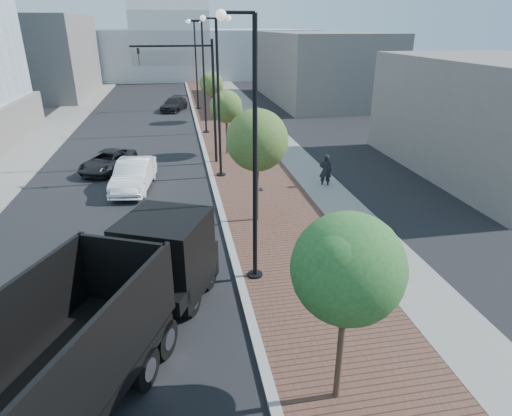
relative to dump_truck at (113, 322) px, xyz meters
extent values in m
cube|color=#4C2D23|center=(7.44, 33.80, -1.43)|extent=(7.00, 140.00, 0.12)
cube|color=slate|center=(10.14, 33.80, -1.42)|extent=(2.40, 140.00, 0.13)
cube|color=gray|center=(3.94, 33.80, -1.42)|extent=(0.30, 140.00, 0.14)
cube|color=slate|center=(-9.06, 33.80, -1.43)|extent=(4.00, 140.00, 0.12)
cube|color=black|center=(1.37, 3.02, 0.25)|extent=(3.43, 3.48, 2.66)
cube|color=black|center=(2.00, 4.39, -0.62)|extent=(2.45, 1.48, 1.33)
cube|color=black|center=(0.75, 1.66, -0.41)|extent=(2.67, 1.80, 0.51)
cube|color=black|center=(-0.36, -3.88, 1.02)|extent=(4.01, 8.62, 2.05)
cube|color=black|center=(0.36, 0.79, 1.02)|extent=(2.38, 1.17, 2.05)
cylinder|color=black|center=(0.15, 2.92, -0.92)|extent=(0.74, 1.15, 1.13)
cylinder|color=silver|center=(0.15, 2.92, -0.92)|extent=(0.57, 0.70, 0.61)
cylinder|color=black|center=(2.10, 2.03, -0.92)|extent=(0.74, 1.15, 1.13)
cylinder|color=silver|center=(2.10, 2.03, -0.92)|extent=(0.57, 0.70, 0.61)
cylinder|color=black|center=(0.81, 4.38, -0.92)|extent=(0.74, 1.15, 1.13)
cylinder|color=silver|center=(0.81, 4.38, -0.92)|extent=(0.57, 0.70, 0.61)
cylinder|color=black|center=(2.77, 3.49, -0.92)|extent=(0.74, 1.15, 1.13)
cylinder|color=silver|center=(2.77, 3.49, -0.92)|extent=(0.57, 0.70, 0.61)
cylinder|color=black|center=(-1.18, 0.01, -0.92)|extent=(0.74, 1.15, 1.13)
cylinder|color=silver|center=(-1.18, 0.01, -0.92)|extent=(0.57, 0.70, 0.61)
cylinder|color=black|center=(0.78, -0.88, -0.92)|extent=(0.74, 1.15, 1.13)
cylinder|color=silver|center=(0.78, -0.88, -0.92)|extent=(0.57, 0.70, 0.61)
cylinder|color=black|center=(-0.68, 1.10, -0.92)|extent=(0.74, 1.15, 1.13)
cylinder|color=silver|center=(-0.68, 1.10, -0.92)|extent=(0.57, 0.70, 0.61)
cylinder|color=black|center=(1.28, 0.21, -0.92)|extent=(0.74, 1.15, 1.13)
cylinder|color=silver|center=(1.28, 0.21, -0.92)|extent=(0.57, 0.70, 0.61)
imported|color=white|center=(-0.61, 14.57, -0.65)|extent=(2.45, 5.30, 1.68)
imported|color=black|center=(-2.53, 18.36, -0.84)|extent=(3.74, 5.13, 1.30)
imported|color=black|center=(1.88, 39.57, -0.79)|extent=(3.45, 5.21, 1.40)
imported|color=black|center=(10.33, 12.92, -0.51)|extent=(0.80, 0.61, 1.96)
cylinder|color=black|center=(4.54, 3.80, -1.39)|extent=(0.56, 0.56, 0.20)
cylinder|color=black|center=(4.54, 3.80, 3.13)|extent=(0.16, 0.16, 9.00)
cylinder|color=black|center=(4.04, 3.80, 7.63)|extent=(1.00, 0.10, 0.10)
sphere|color=silver|center=(3.54, 3.80, 7.56)|extent=(0.32, 0.32, 0.32)
cylinder|color=black|center=(4.54, 15.80, -1.39)|extent=(0.56, 0.56, 0.20)
cylinder|color=black|center=(4.54, 15.80, 3.13)|extent=(0.16, 0.16, 9.00)
cylinder|color=black|center=(4.54, 15.80, 7.63)|extent=(1.40, 0.10, 0.10)
sphere|color=silver|center=(3.84, 15.80, 7.63)|extent=(0.32, 0.32, 0.32)
sphere|color=silver|center=(5.24, 15.80, 7.63)|extent=(0.32, 0.32, 0.32)
cylinder|color=black|center=(4.54, 27.80, -1.39)|extent=(0.56, 0.56, 0.20)
cylinder|color=black|center=(4.54, 27.80, 3.13)|extent=(0.16, 0.16, 9.00)
cylinder|color=black|center=(4.04, 27.80, 7.63)|extent=(1.00, 0.10, 0.10)
sphere|color=silver|center=(3.54, 27.80, 7.56)|extent=(0.32, 0.32, 0.32)
cylinder|color=black|center=(4.54, 39.80, -1.39)|extent=(0.56, 0.56, 0.20)
cylinder|color=black|center=(4.54, 39.80, 3.13)|extent=(0.16, 0.16, 9.00)
cylinder|color=black|center=(4.54, 39.80, 7.63)|extent=(1.40, 0.10, 0.10)
sphere|color=silver|center=(3.84, 39.80, 7.63)|extent=(0.32, 0.32, 0.32)
sphere|color=silver|center=(5.24, 39.80, 7.63)|extent=(0.32, 0.32, 0.32)
cylinder|color=black|center=(4.54, 18.80, 2.51)|extent=(0.18, 0.18, 8.00)
cylinder|color=black|center=(2.04, 18.80, 6.11)|extent=(5.00, 0.12, 0.12)
imported|color=black|center=(0.04, 18.80, 5.51)|extent=(0.16, 0.20, 1.00)
cylinder|color=#382619|center=(5.54, -2.20, 0.30)|extent=(0.16, 0.16, 3.57)
sphere|color=#20561D|center=(5.54, -2.20, 2.34)|extent=(2.56, 2.56, 2.56)
sphere|color=#20561D|center=(5.94, -1.90, 2.08)|extent=(1.80, 1.80, 1.80)
sphere|color=#20561D|center=(5.24, -2.50, 2.70)|extent=(1.54, 1.54, 1.54)
cylinder|color=#382619|center=(5.54, 8.80, 0.39)|extent=(0.16, 0.16, 3.75)
sphere|color=#3C581E|center=(5.54, 8.80, 2.53)|extent=(2.81, 2.81, 2.81)
sphere|color=#3C581E|center=(5.94, 9.10, 2.26)|extent=(1.97, 1.97, 1.97)
sphere|color=#3C581E|center=(5.24, 8.50, 2.90)|extent=(1.69, 1.69, 1.69)
cylinder|color=#382619|center=(5.54, 20.80, 0.14)|extent=(0.16, 0.16, 3.25)
sphere|color=#3D5B1F|center=(5.54, 20.80, 2.00)|extent=(2.29, 2.29, 2.29)
sphere|color=#3D5B1F|center=(5.94, 21.10, 1.76)|extent=(1.61, 1.61, 1.61)
sphere|color=#3D5B1F|center=(5.24, 20.50, 2.32)|extent=(1.38, 1.38, 1.38)
cylinder|color=#382619|center=(5.54, 32.80, 0.21)|extent=(0.16, 0.16, 3.39)
sphere|color=#3C571D|center=(5.54, 32.80, 2.14)|extent=(2.25, 2.25, 2.25)
sphere|color=#3C571D|center=(5.94, 33.10, 1.90)|extent=(1.58, 1.58, 1.58)
sphere|color=#3C571D|center=(5.24, 32.50, 2.48)|extent=(1.35, 1.35, 1.35)
cube|color=#AFB5BA|center=(1.94, 78.80, 2.51)|extent=(50.00, 28.00, 8.00)
cube|color=#69625E|center=(-16.06, 53.80, 3.51)|extent=(14.00, 20.00, 10.00)
cube|color=slate|center=(19.94, 43.80, 2.51)|extent=(12.00, 22.00, 8.00)
cube|color=#625C58|center=(21.94, 13.80, 2.01)|extent=(10.00, 16.00, 7.00)
cube|color=black|center=(6.34, 1.80, -1.36)|extent=(0.50, 0.50, 0.02)
cube|color=black|center=(6.34, 12.80, -1.36)|extent=(0.50, 0.50, 0.02)
camera|label=1|loc=(2.05, -10.01, 7.29)|focal=30.49mm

